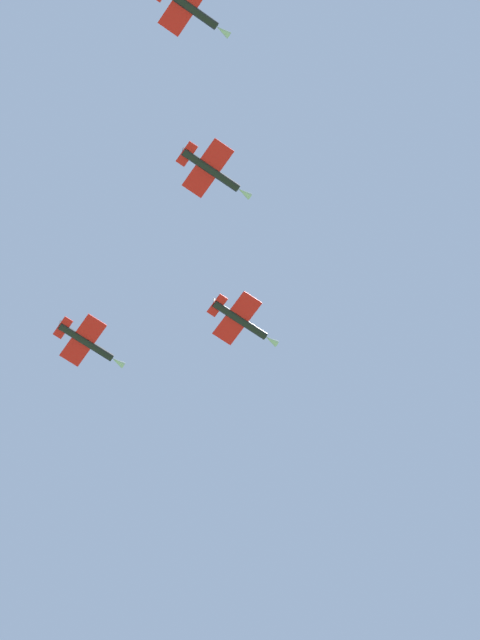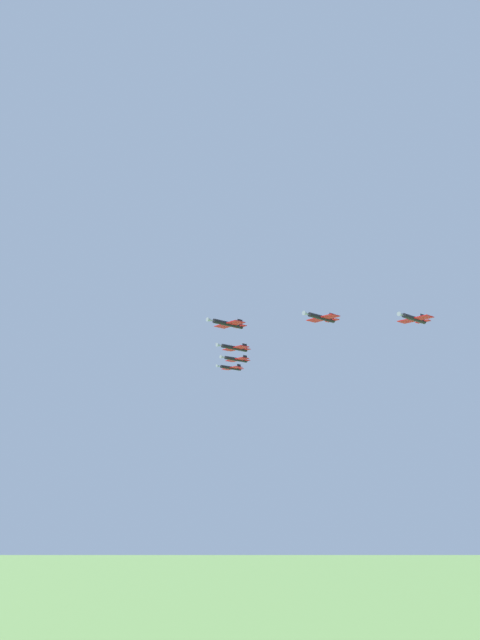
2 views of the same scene
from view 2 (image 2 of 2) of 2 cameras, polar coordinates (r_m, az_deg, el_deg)
The scene contains 6 objects.
jet_lead at distance 160.30m, azimuth -1.31°, elevation -0.38°, with size 10.27×12.32×2.79m.
jet_port_inner at distance 160.76m, azimuth 8.33°, elevation 0.26°, with size 10.27×12.32×2.79m.
jet_starboard_inner at distance 186.20m, azimuth -0.64°, elevation -2.87°, with size 10.27×12.32×2.79m.
jet_port_outer at distance 163.67m, azimuth 17.42°, elevation 0.15°, with size 10.27×12.32×2.79m.
jet_starboard_outer at distance 211.75m, azimuth -0.47°, elevation -4.05°, with size 10.27×12.32×2.79m.
jet_port_trail at distance 234.95m, azimuth -1.01°, elevation -4.93°, with size 10.27×12.32×2.79m.
Camera 2 is at (-163.61, 14.08, 155.07)m, focal length 31.13 mm.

